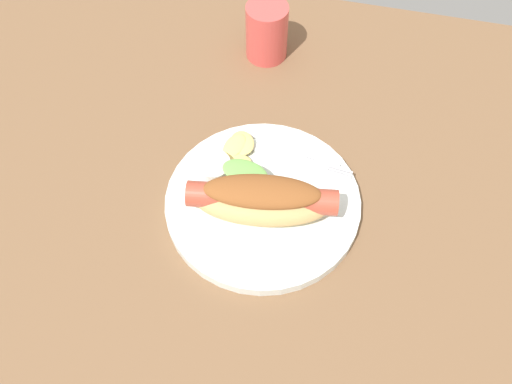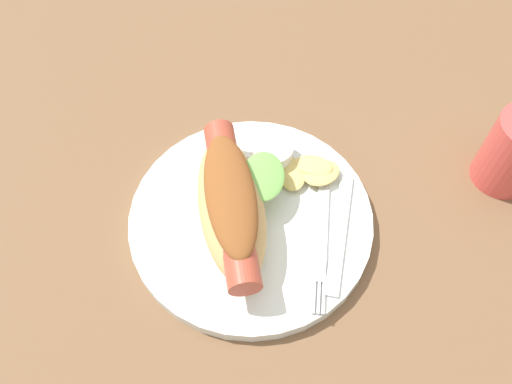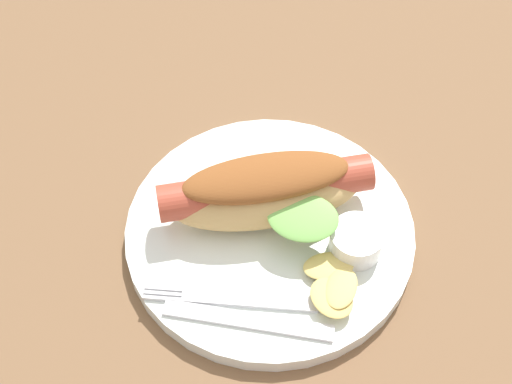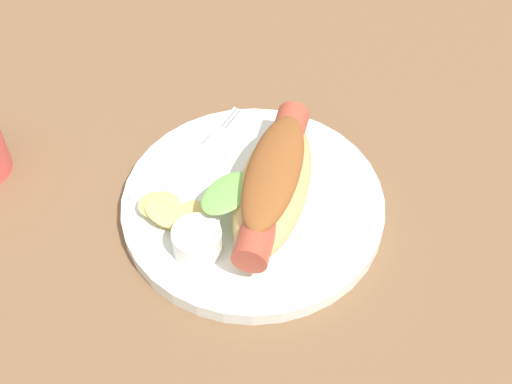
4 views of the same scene
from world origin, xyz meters
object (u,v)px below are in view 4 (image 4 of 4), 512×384
(sauce_ramekin, at_px, (197,241))
(knife, at_px, (179,157))
(chips_pile, at_px, (171,213))
(hot_dog, at_px, (273,183))
(fork, at_px, (201,155))
(plate, at_px, (253,206))

(sauce_ramekin, distance_m, knife, 0.11)
(sauce_ramekin, xyz_separation_m, chips_pile, (-0.02, -0.04, -0.00))
(hot_dog, relative_size, fork, 1.30)
(hot_dog, distance_m, chips_pile, 0.10)
(hot_dog, bearing_deg, sauce_ramekin, 141.09)
(sauce_ramekin, relative_size, knife, 0.33)
(hot_dog, height_order, fork, hot_dog)
(sauce_ramekin, height_order, fork, sauce_ramekin)
(knife, distance_m, chips_pile, 0.08)
(sauce_ramekin, bearing_deg, chips_pile, -120.31)
(plate, bearing_deg, chips_pile, -51.51)
(plate, relative_size, hot_dog, 1.35)
(sauce_ramekin, xyz_separation_m, knife, (-0.09, -0.07, -0.01))
(knife, xyz_separation_m, chips_pile, (0.07, 0.03, 0.01))
(sauce_ramekin, bearing_deg, fork, -156.14)
(hot_dog, distance_m, fork, 0.10)
(sauce_ramekin, distance_m, fork, 0.11)
(plate, relative_size, chips_pile, 3.46)
(plate, xyz_separation_m, sauce_ramekin, (0.07, -0.02, 0.02))
(plate, height_order, sauce_ramekin, sauce_ramekin)
(chips_pile, bearing_deg, hot_dog, 122.71)
(knife, height_order, chips_pile, chips_pile)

